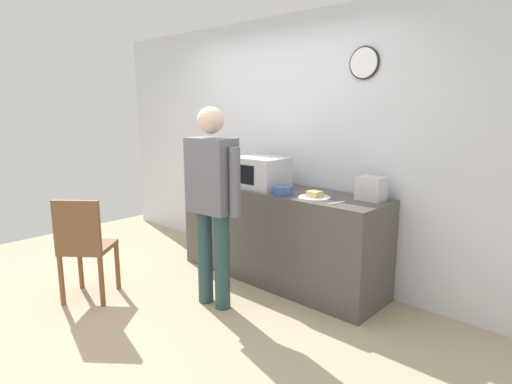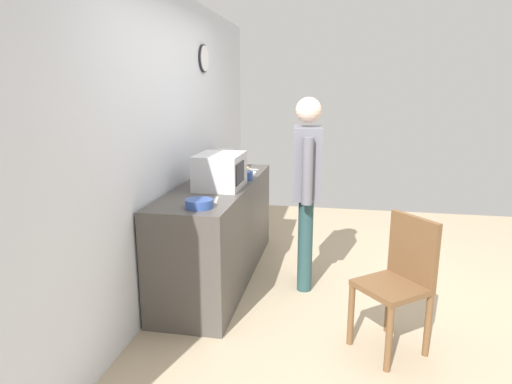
% 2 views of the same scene
% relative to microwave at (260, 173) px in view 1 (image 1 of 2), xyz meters
% --- Properties ---
extents(ground_plane, '(6.00, 6.00, 0.00)m').
position_rel_microwave_xyz_m(ground_plane, '(-0.08, -1.15, -1.07)').
color(ground_plane, tan).
extents(back_wall, '(5.40, 0.13, 2.60)m').
position_rel_microwave_xyz_m(back_wall, '(-0.08, 0.45, 0.23)').
color(back_wall, silver).
rests_on(back_wall, ground_plane).
extents(kitchen_counter, '(2.16, 0.62, 0.92)m').
position_rel_microwave_xyz_m(kitchen_counter, '(0.18, 0.07, -0.61)').
color(kitchen_counter, '#4C4742').
rests_on(kitchen_counter, ground_plane).
extents(microwave, '(0.50, 0.39, 0.30)m').
position_rel_microwave_xyz_m(microwave, '(0.00, 0.00, 0.00)').
color(microwave, silver).
rests_on(microwave, kitchen_counter).
extents(sandwich_plate, '(0.28, 0.28, 0.07)m').
position_rel_microwave_xyz_m(sandwich_plate, '(0.68, -0.05, -0.13)').
color(sandwich_plate, white).
rests_on(sandwich_plate, kitchen_counter).
extents(salad_bowl, '(0.21, 0.21, 0.06)m').
position_rel_microwave_xyz_m(salad_bowl, '(-0.68, -0.02, -0.12)').
color(salad_bowl, '#33519E').
rests_on(salad_bowl, kitchen_counter).
extents(cereal_bowl, '(0.17, 0.17, 0.08)m').
position_rel_microwave_xyz_m(cereal_bowl, '(0.39, -0.13, -0.11)').
color(cereal_bowl, '#33519E').
rests_on(cereal_bowl, kitchen_counter).
extents(toaster, '(0.22, 0.18, 0.20)m').
position_rel_microwave_xyz_m(toaster, '(1.07, 0.22, -0.05)').
color(toaster, silver).
rests_on(toaster, kitchen_counter).
extents(fork_utensil, '(0.06, 0.17, 0.01)m').
position_rel_microwave_xyz_m(fork_utensil, '(0.94, -0.09, -0.15)').
color(fork_utensil, silver).
rests_on(fork_utensil, kitchen_counter).
extents(spoon_utensil, '(0.17, 0.05, 0.01)m').
position_rel_microwave_xyz_m(spoon_utensil, '(-0.44, -0.09, -0.15)').
color(spoon_utensil, silver).
rests_on(spoon_utensil, kitchen_counter).
extents(person_standing, '(0.59, 0.28, 1.71)m').
position_rel_microwave_xyz_m(person_standing, '(0.14, -0.75, -0.08)').
color(person_standing, '#28494B').
rests_on(person_standing, ground_plane).
extents(wooden_chair, '(0.56, 0.56, 0.94)m').
position_rel_microwave_xyz_m(wooden_chair, '(-0.76, -1.46, -0.55)').
color(wooden_chair, brown).
rests_on(wooden_chair, ground_plane).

